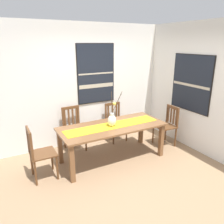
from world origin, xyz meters
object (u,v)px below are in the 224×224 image
at_px(dining_table, 112,130).
at_px(chair_2, 39,152).
at_px(chair_3, 167,125).
at_px(chair_1, 73,128).
at_px(painting_on_side_wall, 191,83).
at_px(chair_0, 115,121).
at_px(painting_on_back_wall, 96,74).
at_px(centerpiece_vase, 112,119).

xyz_separation_m(dining_table, chair_2, (-1.41, 0.02, -0.14)).
bearing_deg(chair_2, dining_table, -0.70).
distance_m(chair_2, chair_3, 2.83).
bearing_deg(chair_2, chair_1, 42.21).
xyz_separation_m(chair_2, painting_on_side_wall, (3.20, -0.25, 0.95)).
xyz_separation_m(dining_table, chair_3, (1.43, 0.00, -0.15)).
relative_size(chair_0, chair_2, 0.95).
height_order(chair_2, chair_3, chair_2).
relative_size(chair_1, chair_3, 1.05).
bearing_deg(chair_0, painting_on_back_wall, 144.20).
xyz_separation_m(chair_1, painting_on_side_wall, (2.32, -1.06, 0.95)).
bearing_deg(chair_3, dining_table, -179.94).
height_order(centerpiece_vase, chair_0, centerpiece_vase).
relative_size(chair_2, painting_on_side_wall, 0.78).
relative_size(centerpiece_vase, chair_2, 0.75).
distance_m(centerpiece_vase, chair_0, 1.08).
bearing_deg(chair_3, chair_2, 179.68).
height_order(centerpiece_vase, chair_3, centerpiece_vase).
bearing_deg(chair_1, painting_on_back_wall, 20.50).
distance_m(dining_table, chair_0, 0.99).
height_order(dining_table, chair_0, chair_0).
height_order(chair_3, painting_on_side_wall, painting_on_side_wall).
xyz_separation_m(dining_table, painting_on_side_wall, (1.80, -0.23, 0.81)).
distance_m(chair_0, chair_2, 2.09).
relative_size(chair_2, chair_3, 1.04).
bearing_deg(chair_2, painting_on_back_wall, 34.02).
xyz_separation_m(chair_1, chair_3, (1.94, -0.82, -0.01)).
height_order(painting_on_back_wall, painting_on_side_wall, painting_on_back_wall).
height_order(chair_1, chair_2, chair_1).
xyz_separation_m(dining_table, chair_0, (0.53, 0.82, -0.16)).
relative_size(chair_1, chair_2, 1.01).
relative_size(chair_2, painting_on_back_wall, 0.70).
xyz_separation_m(chair_3, painting_on_side_wall, (0.37, -0.24, 0.96)).
distance_m(dining_table, centerpiece_vase, 0.24).
xyz_separation_m(chair_0, painting_on_side_wall, (1.27, -1.05, 0.97)).
height_order(chair_1, chair_3, chair_1).
xyz_separation_m(chair_3, painting_on_back_wall, (-1.26, 1.08, 1.11)).
bearing_deg(chair_3, painting_on_back_wall, 139.45).
bearing_deg(centerpiece_vase, painting_on_side_wall, -6.42).
relative_size(centerpiece_vase, painting_on_back_wall, 0.53).
bearing_deg(chair_2, chair_3, -0.32).
xyz_separation_m(chair_2, painting_on_back_wall, (1.57, 1.06, 1.10)).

